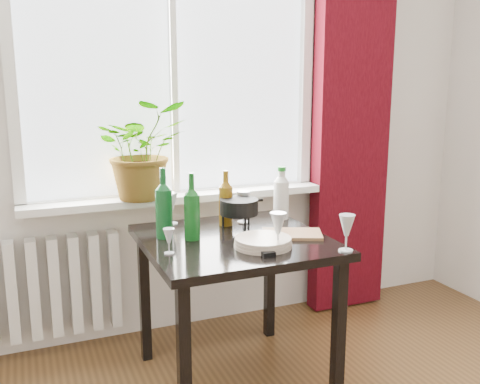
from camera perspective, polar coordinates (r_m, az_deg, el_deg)
name	(u,v)px	position (r m, az deg, el deg)	size (l,w,h in m)	color
window	(172,57)	(3.05, -7.28, 14.10)	(1.72, 0.08, 1.62)	white
windowsill	(179,197)	(3.05, -6.56, -0.53)	(1.72, 0.20, 0.04)	white
curtain	(352,109)	(3.44, 11.86, 8.61)	(0.50, 0.12, 2.56)	#36040B
radiator	(44,288)	(3.10, -20.15, -9.58)	(0.80, 0.10, 0.55)	silver
table	(234,256)	(2.58, -0.62, -6.84)	(0.85, 0.85, 0.74)	black
potted_plant	(143,150)	(2.90, -10.36, 4.44)	(0.48, 0.41, 0.53)	#2D6B1C
wine_bottle_left	(164,202)	(2.54, -8.14, -1.10)	(0.08, 0.08, 0.34)	#0D451B
wine_bottle_right	(192,206)	(2.50, -5.16, -1.51)	(0.07, 0.07, 0.32)	#0E4A15
bottle_amber	(226,197)	(2.74, -1.53, -0.57)	(0.07, 0.07, 0.29)	brown
cleaning_bottle	(281,193)	(2.88, 4.42, -0.05)	(0.08, 0.08, 0.29)	silver
wineglass_front_right	(278,231)	(2.36, 4.08, -4.14)	(0.07, 0.07, 0.17)	silver
wineglass_far_right	(346,232)	(2.38, 11.29, -4.25)	(0.07, 0.07, 0.17)	silver
wineglass_back_center	(243,206)	(2.79, 0.37, -1.55)	(0.07, 0.07, 0.17)	#AFB2BC
wineglass_back_left	(171,208)	(2.79, -7.36, -1.71)	(0.07, 0.07, 0.17)	silver
wineglass_front_left	(169,241)	(2.32, -7.59, -5.22)	(0.05, 0.05, 0.11)	silver
plate_stack	(263,242)	(2.41, 2.47, -5.36)	(0.26, 0.26, 0.04)	#C1B2A0
fondue_pot	(239,214)	(2.69, -0.11, -2.32)	(0.22, 0.19, 0.15)	black
tv_remote	(262,249)	(2.36, 2.33, -6.07)	(0.06, 0.19, 0.02)	black
cutting_board	(292,234)	(2.60, 5.55, -4.48)	(0.28, 0.18, 0.02)	olive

